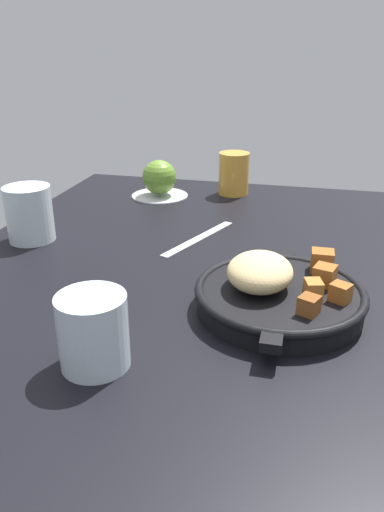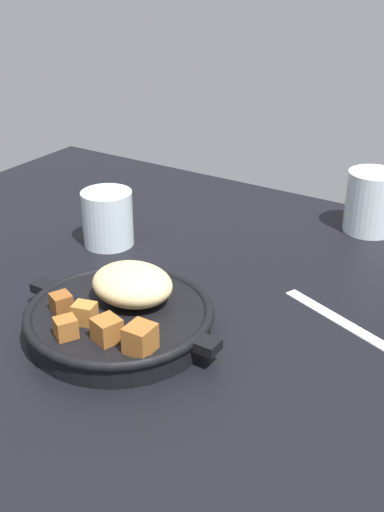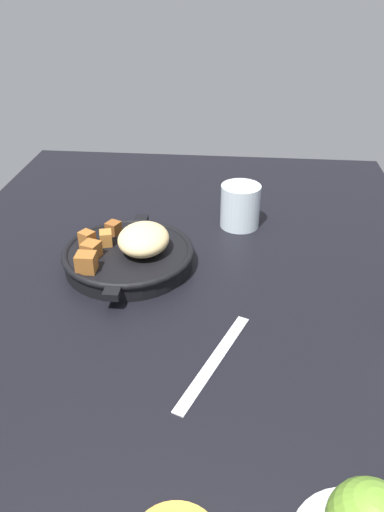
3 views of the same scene
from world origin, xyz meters
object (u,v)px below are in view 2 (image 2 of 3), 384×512
butter_knife (348,325)px  water_glass_short (108,218)px  cast_iron_skillet (121,314)px  water_glass_tall (371,202)px

butter_knife → water_glass_short: size_ratio=2.43×
cast_iron_skillet → water_glass_tall: size_ratio=2.74×
cast_iron_skillet → water_glass_short: 24.62cm
water_glass_short → butter_knife: bearing=-3.9°
cast_iron_skillet → water_glass_tall: bearing=71.4°
water_glass_short → water_glass_tall: bearing=39.4°
water_glass_short → cast_iron_skillet: bearing=-47.5°
butter_knife → water_glass_tall: bearing=126.3°
butter_knife → water_glass_tall: water_glass_tall is taller
butter_knife → water_glass_short: 38.97cm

